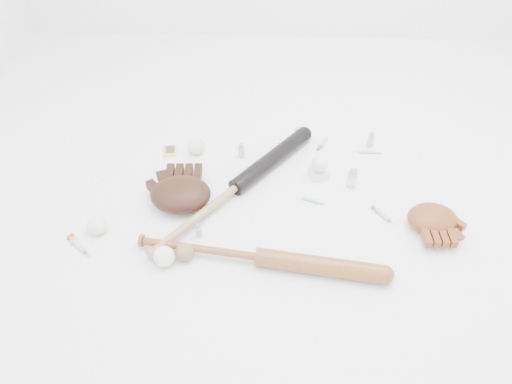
{
  "coord_description": "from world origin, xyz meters",
  "views": [
    {
      "loc": [
        0.01,
        -1.44,
        1.44
      ],
      "look_at": [
        -0.05,
        0.01,
        0.06
      ],
      "focal_mm": 35.0,
      "sensor_mm": 36.0,
      "label": 1
    }
  ],
  "objects_px": {
    "bat_wood": "(259,257)",
    "glove_dark": "(180,194)",
    "bat_dark": "(237,187)",
    "pedestal": "(318,174)"
  },
  "relations": [
    {
      "from": "bat_wood",
      "to": "pedestal",
      "type": "height_order",
      "value": "bat_wood"
    },
    {
      "from": "bat_wood",
      "to": "glove_dark",
      "type": "height_order",
      "value": "glove_dark"
    },
    {
      "from": "glove_dark",
      "to": "pedestal",
      "type": "xyz_separation_m",
      "value": [
        0.57,
        0.18,
        -0.03
      ]
    },
    {
      "from": "bat_dark",
      "to": "glove_dark",
      "type": "xyz_separation_m",
      "value": [
        -0.22,
        -0.07,
        0.02
      ]
    },
    {
      "from": "bat_dark",
      "to": "glove_dark",
      "type": "distance_m",
      "value": 0.23
    },
    {
      "from": "bat_dark",
      "to": "bat_wood",
      "type": "bearing_deg",
      "value": -126.16
    },
    {
      "from": "pedestal",
      "to": "bat_wood",
      "type": "bearing_deg",
      "value": -116.75
    },
    {
      "from": "bat_dark",
      "to": "bat_wood",
      "type": "xyz_separation_m",
      "value": [
        0.1,
        -0.37,
        -0.0
      ]
    },
    {
      "from": "bat_wood",
      "to": "glove_dark",
      "type": "distance_m",
      "value": 0.44
    },
    {
      "from": "bat_dark",
      "to": "pedestal",
      "type": "xyz_separation_m",
      "value": [
        0.35,
        0.11,
        -0.02
      ]
    }
  ]
}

